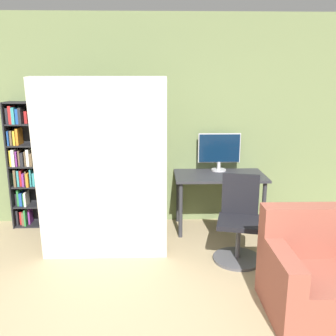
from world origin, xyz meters
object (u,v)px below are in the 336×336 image
(office_chair, at_px, (239,227))
(armchair, at_px, (318,276))
(monitor, at_px, (219,150))
(bookshelf, at_px, (36,164))
(mattress_near, at_px, (102,172))
(mattress_far, at_px, (107,165))

(office_chair, relative_size, armchair, 1.07)
(monitor, height_order, bookshelf, bookshelf)
(office_chair, xyz_separation_m, mattress_near, (-1.44, 0.06, 0.60))
(bookshelf, relative_size, mattress_far, 0.84)
(bookshelf, distance_m, mattress_far, 1.20)
(office_chair, xyz_separation_m, bookshelf, (-2.44, 1.04, 0.46))
(office_chair, xyz_separation_m, armchair, (0.46, -0.96, -0.04))
(office_chair, relative_size, bookshelf, 0.56)
(mattress_near, bearing_deg, office_chair, -2.28)
(mattress_near, relative_size, armchair, 2.27)
(office_chair, xyz_separation_m, mattress_far, (-1.44, 0.38, 0.60))
(office_chair, relative_size, mattress_near, 0.47)
(bookshelf, bearing_deg, office_chair, -23.00)
(office_chair, height_order, armchair, office_chair)
(office_chair, height_order, mattress_near, mattress_near)
(mattress_far, bearing_deg, monitor, 25.18)
(monitor, height_order, mattress_near, mattress_near)
(monitor, bearing_deg, bookshelf, 179.81)
(monitor, bearing_deg, mattress_near, -144.78)
(monitor, distance_m, mattress_far, 1.52)
(bookshelf, height_order, mattress_near, mattress_near)
(mattress_near, distance_m, mattress_far, 0.32)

